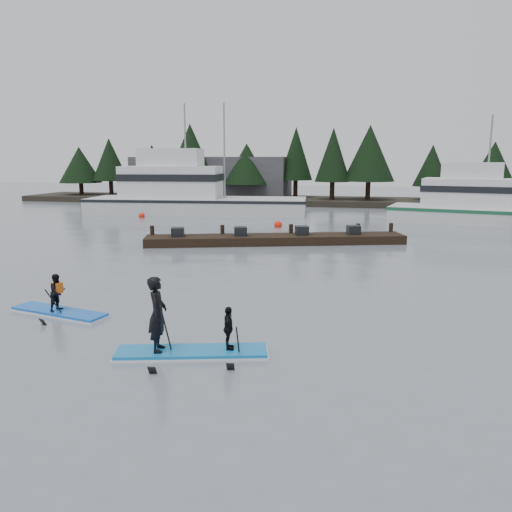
% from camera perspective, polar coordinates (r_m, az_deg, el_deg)
% --- Properties ---
extents(ground, '(160.00, 160.00, 0.00)m').
position_cam_1_polar(ground, '(13.63, -5.70, -9.25)').
color(ground, slate).
rests_on(ground, ground).
extents(far_shore, '(70.00, 8.00, 0.60)m').
position_cam_1_polar(far_shore, '(54.45, 8.51, 6.21)').
color(far_shore, '#2D281E').
rests_on(far_shore, ground).
extents(treeline, '(60.00, 4.00, 8.00)m').
position_cam_1_polar(treeline, '(54.47, 8.50, 5.89)').
color(treeline, black).
rests_on(treeline, ground).
extents(waterfront_building, '(18.00, 6.00, 5.00)m').
position_cam_1_polar(waterfront_building, '(59.01, -5.11, 8.78)').
color(waterfront_building, '#4C4C51').
rests_on(waterfront_building, ground).
extents(fishing_boat_large, '(19.45, 7.32, 10.56)m').
position_cam_1_polar(fishing_boat_large, '(44.65, -7.46, 5.88)').
color(fishing_boat_large, silver).
rests_on(fishing_boat_large, ground).
extents(fishing_boat_medium, '(15.56, 7.49, 8.85)m').
position_cam_1_polar(fishing_boat_medium, '(40.95, 25.05, 4.23)').
color(fishing_boat_medium, silver).
rests_on(fishing_boat_medium, ground).
extents(floating_dock, '(14.52, 6.32, 0.49)m').
position_cam_1_polar(floating_dock, '(28.34, 2.26, 1.91)').
color(floating_dock, black).
rests_on(floating_dock, ground).
extents(buoy_a, '(0.51, 0.51, 0.51)m').
position_cam_1_polar(buoy_a, '(42.37, -12.93, 4.32)').
color(buoy_a, '#FB240C').
rests_on(buoy_a, ground).
extents(buoy_b, '(0.57, 0.57, 0.57)m').
position_cam_1_polar(buoy_b, '(35.42, 2.53, 3.33)').
color(buoy_b, '#FB240C').
rests_on(buoy_b, ground).
extents(paddleboard_solo, '(3.35, 1.46, 1.77)m').
position_cam_1_polar(paddleboard_solo, '(16.60, -21.66, -4.94)').
color(paddleboard_solo, blue).
rests_on(paddleboard_solo, ground).
extents(paddleboard_duo, '(3.77, 1.79, 2.49)m').
position_cam_1_polar(paddleboard_duo, '(12.34, -8.53, -8.39)').
color(paddleboard_duo, '#1478BF').
rests_on(paddleboard_duo, ground).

